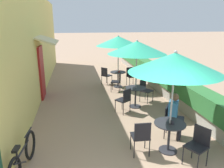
{
  "coord_description": "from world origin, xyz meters",
  "views": [
    {
      "loc": [
        -1.07,
        -2.46,
        3.03
      ],
      "look_at": [
        0.15,
        4.51,
        1.0
      ],
      "focal_mm": 35.0,
      "sensor_mm": 36.0,
      "label": 1
    }
  ],
  "objects": [
    {
      "name": "cafe_chair_far_back",
      "position": [
        0.78,
        6.72,
        0.52
      ],
      "size": [
        0.51,
        0.51,
        0.87
      ],
      "rotation": [
        0.0,
        0.0,
        7.51
      ],
      "color": "black",
      "rests_on": "ground_plane"
    },
    {
      "name": "cafe_chair_mid_left",
      "position": [
        0.55,
        4.32,
        0.52
      ],
      "size": [
        0.56,
        0.56,
        0.87
      ],
      "rotation": [
        0.0,
        0.0,
        6.93
      ],
      "color": "black",
      "rests_on": "ground_plane"
    },
    {
      "name": "bicycle_leaning",
      "position": [
        -2.2,
        1.68,
        0.34
      ],
      "size": [
        0.23,
        1.66,
        0.75
      ],
      "rotation": [
        0.0,
        0.0,
        -0.1
      ],
      "color": "black",
      "rests_on": "ground_plane"
    },
    {
      "name": "patio_umbrella_mid",
      "position": [
        1.07,
        4.8,
        2.17
      ],
      "size": [
        2.04,
        2.04,
        2.44
      ],
      "color": "#B7B7BC",
      "rests_on": "ground_plane"
    },
    {
      "name": "cafe_chair_near_back",
      "position": [
        0.37,
        1.85,
        0.52
      ],
      "size": [
        0.41,
        0.41,
        0.87
      ],
      "rotation": [
        0.0,
        0.0,
        12.53
      ],
      "color": "black",
      "rests_on": "ground_plane"
    },
    {
      "name": "cafe_chair_far_right",
      "position": [
        0.43,
        7.9,
        0.52
      ],
      "size": [
        0.56,
        0.56,
        0.87
      ],
      "rotation": [
        0.0,
        0.0,
        5.42
      ],
      "color": "black",
      "rests_on": "ground_plane"
    },
    {
      "name": "patio_umbrella_near",
      "position": [
        1.08,
        1.9,
        2.17
      ],
      "size": [
        2.04,
        2.04,
        2.44
      ],
      "color": "#B7B7BC",
      "rests_on": "ground_plane"
    },
    {
      "name": "cafe_chair_mid_right",
      "position": [
        1.59,
        5.29,
        0.52
      ],
      "size": [
        0.56,
        0.56,
        0.87
      ],
      "rotation": [
        0.0,
        0.0,
        10.07
      ],
      "color": "black",
      "rests_on": "ground_plane"
    },
    {
      "name": "patio_table_far",
      "position": [
        0.95,
        7.41,
        0.52
      ],
      "size": [
        0.74,
        0.74,
        0.74
      ],
      "color": "#28282D",
      "rests_on": "ground_plane"
    },
    {
      "name": "coffee_cup_far",
      "position": [
        0.98,
        7.28,
        0.78
      ],
      "size": [
        0.07,
        0.07,
        0.09
      ],
      "color": "#B73D3D",
      "rests_on": "patio_table_far"
    },
    {
      "name": "cafe_chair_near_right",
      "position": [
        1.39,
        2.54,
        0.52
      ],
      "size": [
        0.55,
        0.55,
        0.87
      ],
      "rotation": [
        0.0,
        0.0,
        10.44
      ],
      "color": "black",
      "rests_on": "ground_plane"
    },
    {
      "name": "cafe_chair_far_left",
      "position": [
        1.63,
        7.61,
        0.52
      ],
      "size": [
        0.47,
        0.47,
        0.87
      ],
      "rotation": [
        0.0,
        0.0,
        3.32
      ],
      "color": "black",
      "rests_on": "ground_plane"
    },
    {
      "name": "patio_umbrella_far",
      "position": [
        0.95,
        7.41,
        2.17
      ],
      "size": [
        2.04,
        2.04,
        2.44
      ],
      "color": "#B7B7BC",
      "rests_on": "ground_plane"
    },
    {
      "name": "seated_patron_near_right",
      "position": [
        1.48,
        2.48,
        0.69
      ],
      "size": [
        0.51,
        0.48,
        1.25
      ],
      "rotation": [
        0.0,
        0.0,
        10.44
      ],
      "color": "#23232D",
      "rests_on": "ground_plane"
    },
    {
      "name": "cafe_chair_near_left",
      "position": [
        1.48,
        1.31,
        0.52
      ],
      "size": [
        0.54,
        0.54,
        0.87
      ],
      "rotation": [
        0.0,
        0.0,
        8.34
      ],
      "color": "black",
      "rests_on": "ground_plane"
    },
    {
      "name": "planter_hedge",
      "position": [
        2.75,
        7.13,
        0.54
      ],
      "size": [
        0.6,
        13.46,
        1.01
      ],
      "color": "gray",
      "rests_on": "ground_plane"
    },
    {
      "name": "coffee_cup_near",
      "position": [
        1.1,
        1.84,
        0.78
      ],
      "size": [
        0.07,
        0.07,
        0.09
      ],
      "color": "#232328",
      "rests_on": "patio_table_near"
    },
    {
      "name": "patio_table_mid",
      "position": [
        1.07,
        4.8,
        0.52
      ],
      "size": [
        0.74,
        0.74,
        0.74
      ],
      "color": "#28282D",
      "rests_on": "ground_plane"
    },
    {
      "name": "patio_table_near",
      "position": [
        1.08,
        1.9,
        0.52
      ],
      "size": [
        0.74,
        0.74,
        0.74
      ],
      "color": "#28282D",
      "rests_on": "ground_plane"
    },
    {
      "name": "cafe_facade_wall",
      "position": [
        -2.54,
        7.1,
        2.09
      ],
      "size": [
        0.98,
        14.46,
        4.2
      ],
      "color": "#E0CC6B",
      "rests_on": "ground_plane"
    }
  ]
}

